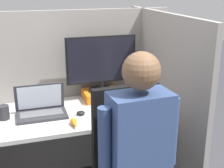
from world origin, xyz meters
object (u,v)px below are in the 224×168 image
at_px(paper_box, 102,95).
at_px(monitor, 101,63).
at_px(stapler, 146,102).
at_px(person, 142,153).
at_px(carrot_toy, 74,124).
at_px(pen_cup, 3,112).
at_px(laptop, 41,109).

xyz_separation_m(paper_box, monitor, (0.00, 0.00, 0.28)).
relative_size(stapler, person, 0.11).
distance_m(paper_box, stapler, 0.39).
height_order(carrot_toy, person, person).
xyz_separation_m(monitor, carrot_toy, (-0.33, -0.47, -0.29)).
distance_m(monitor, stapler, 0.48).
distance_m(paper_box, person, 1.00).
bearing_deg(monitor, pen_cup, -166.88).
bearing_deg(stapler, paper_box, 140.65).
bearing_deg(person, stapler, 64.87).
height_order(carrot_toy, pen_cup, pen_cup).
relative_size(monitor, laptop, 1.60).
distance_m(monitor, pen_cup, 0.85).
height_order(person, pen_cup, person).
xyz_separation_m(paper_box, pen_cup, (-0.78, -0.18, 0.01)).
distance_m(stapler, person, 0.84).
height_order(stapler, pen_cup, pen_cup).
relative_size(paper_box, pen_cup, 2.98).
bearing_deg(paper_box, pen_cup, -167.07).
distance_m(stapler, carrot_toy, 0.66).
relative_size(carrot_toy, pen_cup, 1.31).
bearing_deg(laptop, carrot_toy, -54.86).
bearing_deg(stapler, laptop, 176.26).
height_order(paper_box, monitor, monitor).
relative_size(monitor, pen_cup, 5.69).
bearing_deg(paper_box, person, -93.20).
xyz_separation_m(laptop, pen_cup, (-0.26, 0.01, 0.01)).
bearing_deg(stapler, person, -115.13).
height_order(paper_box, person, person).
xyz_separation_m(monitor, pen_cup, (-0.78, -0.18, -0.26)).
bearing_deg(pen_cup, monitor, 13.12).
xyz_separation_m(stapler, carrot_toy, (-0.63, -0.22, -0.00)).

